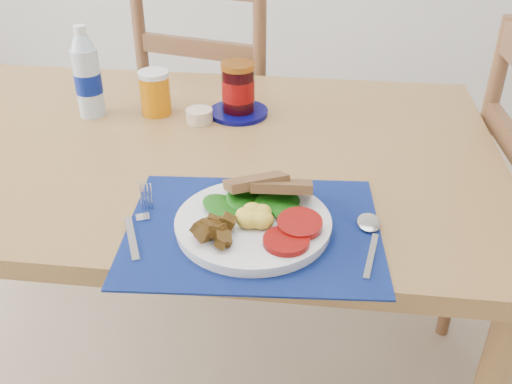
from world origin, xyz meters
The scene contains 10 objects.
table centered at (0.00, 0.20, 0.67)m, with size 1.40×0.90×0.75m.
chair_far centered at (-0.05, 0.88, 0.62)m, with size 0.56×0.54×1.25m.
placemat centered at (0.20, -0.12, 0.75)m, with size 0.44×0.34×0.00m, color black.
breakfast_plate centered at (0.20, -0.12, 0.77)m, with size 0.27×0.27×0.06m.
fork centered at (0.00, -0.13, 0.76)m, with size 0.06×0.18×0.00m.
spoon centered at (0.40, -0.11, 0.76)m, with size 0.04×0.18×0.01m.
water_bottle centered at (-0.26, 0.33, 0.85)m, with size 0.07×0.07×0.22m.
juice_glass centered at (-0.10, 0.35, 0.80)m, with size 0.07×0.07×0.10m, color #D07105.
ramekin centered at (0.02, 0.32, 0.77)m, with size 0.06×0.06×0.03m, color beige.
jam_on_saucer centered at (0.10, 0.37, 0.81)m, with size 0.15×0.15×0.13m.
Camera 1 is at (0.31, -0.92, 1.33)m, focal length 40.00 mm.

